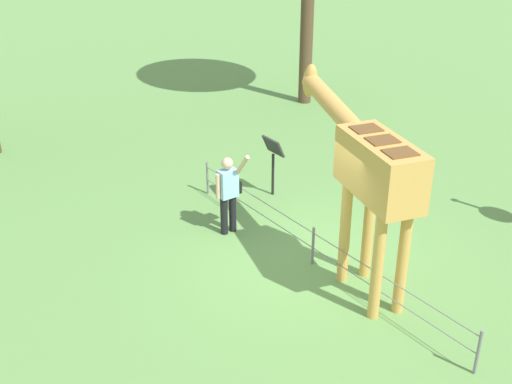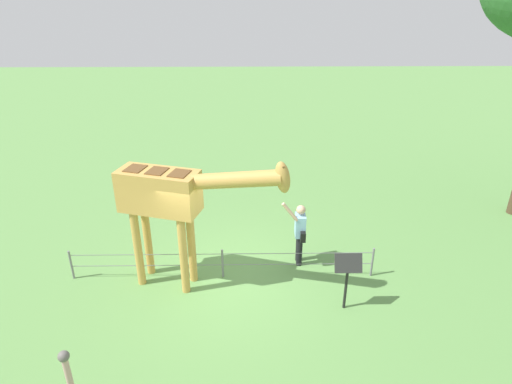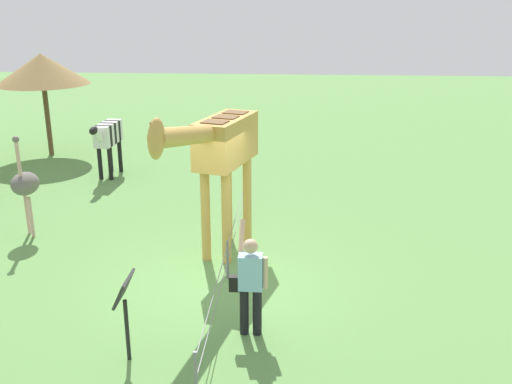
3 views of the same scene
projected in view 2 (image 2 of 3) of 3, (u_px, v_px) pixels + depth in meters
ground_plane at (223, 279)px, 10.19m from camera, size 60.00×60.00×0.00m
giraffe at (172, 198)px, 9.12m from camera, size 3.67×1.50×3.27m
visitor at (300, 231)px, 10.42m from camera, size 0.59×0.58×1.74m
info_sign at (348, 271)px, 8.89m from camera, size 0.56×0.21×1.32m
wire_fence at (223, 262)px, 10.10m from camera, size 7.05×0.05×0.75m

